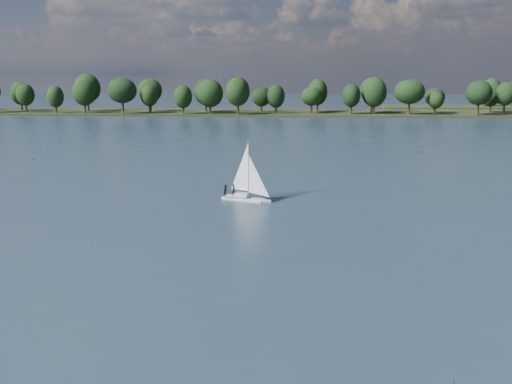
{
  "coord_description": "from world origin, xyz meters",
  "views": [
    {
      "loc": [
        7.05,
        -30.72,
        16.54
      ],
      "look_at": [
        2.65,
        36.48,
        2.5
      ],
      "focal_mm": 40.0,
      "sensor_mm": 36.0,
      "label": 1
    }
  ],
  "objects": [
    {
      "name": "sailboat",
      "position": [
        0.62,
        42.96,
        2.31
      ],
      "size": [
        6.49,
        3.94,
        8.27
      ],
      "rotation": [
        0.0,
        0.0,
        -0.38
      ],
      "color": "silver",
      "rests_on": "ground"
    },
    {
      "name": "treeline",
      "position": [
        -7.13,
        207.15,
        8.24
      ],
      "size": [
        563.16,
        74.19,
        18.69
      ],
      "color": "black",
      "rests_on": "ground"
    },
    {
      "name": "far_shore",
      "position": [
        0.0,
        212.0,
        0.0
      ],
      "size": [
        660.0,
        40.0,
        1.5
      ],
      "primitive_type": "cube",
      "color": "black",
      "rests_on": "ground"
    },
    {
      "name": "ground",
      "position": [
        0.0,
        100.0,
        0.0
      ],
      "size": [
        700.0,
        700.0,
        0.0
      ],
      "primitive_type": "plane",
      "color": "#233342",
      "rests_on": "ground"
    }
  ]
}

